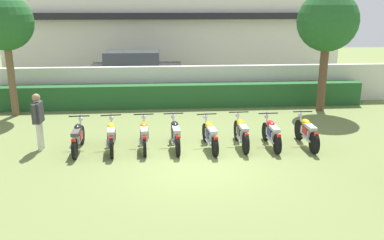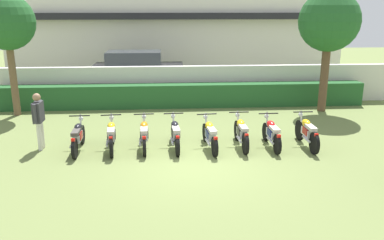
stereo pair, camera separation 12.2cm
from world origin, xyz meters
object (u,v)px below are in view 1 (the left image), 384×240
object	(u,v)px
motorcycle_in_row_2	(144,134)
motorcycle_in_row_5	(241,132)
tree_far_side	(328,22)
motorcycle_in_row_1	(112,136)
inspector_person	(38,117)
parked_car	(136,70)
tree_near_inspector	(5,23)
motorcycle_in_row_0	(78,137)
motorcycle_in_row_7	(307,132)
motorcycle_in_row_3	(175,134)
motorcycle_in_row_4	(210,134)
motorcycle_in_row_6	(272,133)

from	to	relation	value
motorcycle_in_row_2	motorcycle_in_row_5	distance (m)	2.87
motorcycle_in_row_5	tree_far_side	bearing A→B (deg)	-45.56
motorcycle_in_row_1	motorcycle_in_row_2	xyz separation A→B (m)	(0.94, 0.09, -0.01)
motorcycle_in_row_5	inspector_person	size ratio (longest dim) A/B	1.12
parked_car	tree_near_inspector	xyz separation A→B (m)	(-4.36, -4.92, 2.53)
motorcycle_in_row_1	motorcycle_in_row_2	distance (m)	0.94
motorcycle_in_row_0	motorcycle_in_row_7	distance (m)	6.73
motorcycle_in_row_3	motorcycle_in_row_4	size ratio (longest dim) A/B	1.00
parked_car	inspector_person	bearing A→B (deg)	-103.46
tree_far_side	motorcycle_in_row_1	bearing A→B (deg)	-152.66
motorcycle_in_row_0	motorcycle_in_row_5	bearing A→B (deg)	-91.62
parked_car	motorcycle_in_row_2	world-z (taller)	parked_car
motorcycle_in_row_0	inspector_person	size ratio (longest dim) A/B	1.10
motorcycle_in_row_0	motorcycle_in_row_7	size ratio (longest dim) A/B	0.98
motorcycle_in_row_1	motorcycle_in_row_5	bearing A→B (deg)	-95.09
parked_car	motorcycle_in_row_4	bearing A→B (deg)	-73.05
motorcycle_in_row_0	motorcycle_in_row_2	bearing A→B (deg)	-89.75
motorcycle_in_row_3	motorcycle_in_row_4	world-z (taller)	motorcycle_in_row_3
motorcycle_in_row_0	motorcycle_in_row_4	world-z (taller)	motorcycle_in_row_0
tree_near_inspector	motorcycle_in_row_2	distance (m)	7.24
motorcycle_in_row_2	parked_car	bearing A→B (deg)	2.07
motorcycle_in_row_0	motorcycle_in_row_4	size ratio (longest dim) A/B	0.97
motorcycle_in_row_4	motorcycle_in_row_5	distance (m)	0.95
tree_near_inspector	motorcycle_in_row_6	world-z (taller)	tree_near_inspector
tree_near_inspector	motorcycle_in_row_4	xyz separation A→B (m)	(7.00, -4.34, -3.03)
motorcycle_in_row_2	motorcycle_in_row_3	bearing A→B (deg)	-94.67
motorcycle_in_row_2	tree_far_side	bearing A→B (deg)	-62.52
motorcycle_in_row_4	motorcycle_in_row_6	size ratio (longest dim) A/B	1.07
tree_near_inspector	motorcycle_in_row_4	bearing A→B (deg)	-31.79
motorcycle_in_row_5	motorcycle_in_row_6	xyz separation A→B (m)	(0.89, -0.09, -0.02)
tree_near_inspector	motorcycle_in_row_1	xyz separation A→B (m)	(4.14, -4.27, -3.01)
tree_near_inspector	motorcycle_in_row_5	world-z (taller)	tree_near_inspector
motorcycle_in_row_4	motorcycle_in_row_5	world-z (taller)	motorcycle_in_row_5
parked_car	inspector_person	xyz separation A→B (m)	(-2.31, -8.94, 0.06)
motorcycle_in_row_7	inspector_person	xyz separation A→B (m)	(-7.85, 0.36, 0.54)
tree_near_inspector	motorcycle_in_row_3	bearing A→B (deg)	-35.19
parked_car	motorcycle_in_row_4	distance (m)	9.64
motorcycle_in_row_2	motorcycle_in_row_6	distance (m)	3.77
parked_car	tree_near_inspector	distance (m)	7.05
motorcycle_in_row_4	motorcycle_in_row_7	size ratio (longest dim) A/B	1.01
motorcycle_in_row_4	motorcycle_in_row_6	distance (m)	1.84
tree_far_side	motorcycle_in_row_5	bearing A→B (deg)	-135.07
tree_near_inspector	motorcycle_in_row_6	xyz separation A→B (m)	(8.84, -4.34, -3.03)
tree_near_inspector	motorcycle_in_row_3	world-z (taller)	tree_near_inspector
inspector_person	motorcycle_in_row_6	bearing A→B (deg)	-2.73
parked_car	tree_far_side	bearing A→B (deg)	-32.81
motorcycle_in_row_4	inspector_person	xyz separation A→B (m)	(-4.95, 0.33, 0.55)
tree_near_inspector	motorcycle_in_row_5	xyz separation A→B (m)	(7.95, -4.25, -3.01)
motorcycle_in_row_3	motorcycle_in_row_6	size ratio (longest dim) A/B	1.08
motorcycle_in_row_4	motorcycle_in_row_2	bearing A→B (deg)	80.16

